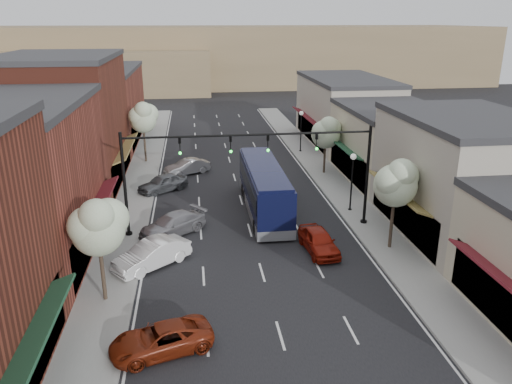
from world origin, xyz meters
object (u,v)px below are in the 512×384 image
object	(u,v)px
tree_right_far	(326,132)
tree_left_near	(98,225)
tree_left_far	(143,117)
parked_car_e	(187,167)
tree_right_near	(397,181)
coach_bus	(264,188)
parked_car_d	(163,183)
red_hatchback	(319,241)
parked_car_c	(173,224)
lamp_post_near	(352,173)
signal_mast_left	(162,168)
parked_car_b	(152,254)
signal_mast_right	(334,162)
parked_car_a	(161,339)
lamp_post_far	(301,125)

from	to	relation	value
tree_right_far	tree_left_near	xyz separation A→B (m)	(-16.60, -20.00, 0.23)
tree_left_far	parked_car_e	distance (m)	7.12
tree_right_near	tree_left_far	size ratio (longest dim) A/B	0.97
tree_right_near	coach_bus	xyz separation A→B (m)	(-6.88, 7.42, -2.61)
tree_left_far	parked_car_d	size ratio (longest dim) A/B	1.44
tree_right_near	tree_right_far	world-z (taller)	tree_right_near
red_hatchback	tree_right_near	bearing A→B (deg)	-9.33
parked_car_c	tree_right_near	bearing A→B (deg)	35.37
lamp_post_near	parked_car_c	bearing A→B (deg)	-169.19
signal_mast_left	parked_car_e	bearing A→B (deg)	84.04
tree_right_far	parked_car_b	xyz separation A→B (m)	(-14.54, -16.41, -3.22)
tree_left_near	parked_car_e	xyz separation A→B (m)	(4.05, 21.66, -3.54)
tree_left_near	signal_mast_right	bearing A→B (deg)	30.14
parked_car_e	tree_right_far	bearing A→B (deg)	56.12
tree_right_near	tree_right_far	size ratio (longest dim) A/B	1.10
lamp_post_near	parked_car_d	size ratio (longest dim) A/B	1.04
signal_mast_right	red_hatchback	size ratio (longest dim) A/B	1.96
parked_car_c	parked_car_d	size ratio (longest dim) A/B	1.12
lamp_post_near	parked_car_c	xyz separation A→B (m)	(-12.94, -2.47, -2.31)
red_hatchback	parked_car_b	bearing A→B (deg)	178.33
coach_bus	red_hatchback	bearing A→B (deg)	-71.64
tree_right_far	parked_car_c	bearing A→B (deg)	-138.54
coach_bus	red_hatchback	size ratio (longest dim) A/B	2.74
tree_left_near	parked_car_a	bearing A→B (deg)	-55.96
coach_bus	parked_car_c	size ratio (longest dim) A/B	2.41
parked_car_a	parked_car_e	distance (m)	26.09
lamp_post_far	lamp_post_near	bearing A→B (deg)	-90.00
tree_right_near	red_hatchback	world-z (taller)	tree_right_near
signal_mast_left	parked_car_e	world-z (taller)	signal_mast_left
tree_right_far	tree_left_near	world-z (taller)	tree_left_near
signal_mast_right	parked_car_d	bearing A→B (deg)	142.99
signal_mast_left	tree_right_far	bearing A→B (deg)	40.54
signal_mast_left	parked_car_a	size ratio (longest dim) A/B	1.87
tree_left_near	parked_car_e	size ratio (longest dim) A/B	1.37
lamp_post_far	parked_car_e	xyz separation A→B (m)	(-12.00, -6.40, -2.32)
tree_right_far	parked_car_e	world-z (taller)	tree_right_far
parked_car_c	parked_car_d	world-z (taller)	parked_car_d
parked_car_d	signal_mast_right	bearing A→B (deg)	16.05
signal_mast_right	tree_right_far	xyz separation A→B (m)	(2.73, 11.95, -0.63)
signal_mast_left	tree_right_far	world-z (taller)	signal_mast_left
lamp_post_far	parked_car_b	xyz separation A→B (m)	(-13.99, -24.47, -2.24)
red_hatchback	parked_car_d	size ratio (longest dim) A/B	0.98
parked_car_a	parked_car_d	xyz separation A→B (m)	(-0.92, 21.37, 0.12)
tree_left_near	parked_car_c	size ratio (longest dim) A/B	1.19
tree_left_near	parked_car_a	xyz separation A→B (m)	(2.98, -4.41, -3.61)
tree_right_near	tree_left_far	distance (m)	27.56
tree_left_far	parked_car_b	world-z (taller)	tree_left_far
tree_left_far	red_hatchback	bearing A→B (deg)	-60.92
signal_mast_left	parked_car_c	distance (m)	3.96
lamp_post_far	parked_car_c	bearing A→B (deg)	-122.94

